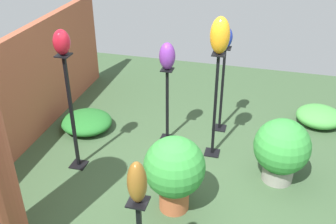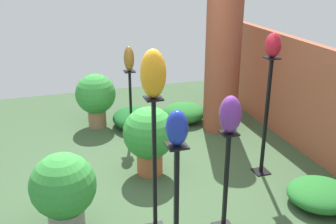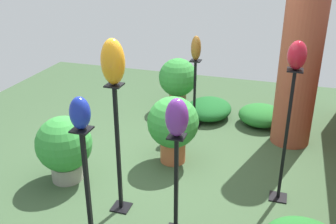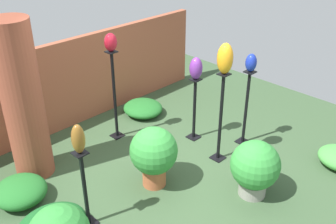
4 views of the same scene
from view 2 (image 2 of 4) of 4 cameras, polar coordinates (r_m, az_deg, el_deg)
ground_plane at (r=5.03m, az=-1.72°, el=-10.37°), size 8.00×8.00×0.00m
brick_wall_back at (r=5.70m, az=21.30°, el=0.87°), size 5.60×0.12×1.58m
brick_pillar at (r=6.26m, az=7.95°, el=7.58°), size 0.56×0.56×2.35m
pedestal_ruby at (r=5.11m, az=13.99°, el=-1.41°), size 0.20×0.20×1.56m
pedestal_bronze at (r=6.07m, az=-5.42°, el=0.55°), size 0.20×0.20×1.09m
pedestal_violet at (r=4.07m, az=8.38°, el=-10.64°), size 0.20×0.20×1.10m
pedestal_amber at (r=3.92m, az=-1.96°, el=-8.80°), size 0.20×0.20×1.46m
pedestal_cobalt at (r=3.43m, az=1.20°, el=-15.36°), size 0.20×0.20×1.30m
art_vase_ruby at (r=4.83m, az=15.02°, el=9.37°), size 0.21×0.19×0.29m
art_vase_bronze at (r=5.84m, az=-5.69°, el=7.72°), size 0.16×0.15×0.37m
art_vase_violet at (r=3.72m, az=9.02°, el=-0.34°), size 0.21×0.21×0.37m
art_vase_amber at (r=3.52m, az=-2.17°, el=5.59°), size 0.22×0.24×0.45m
art_vase_cobalt at (r=3.00m, az=1.32°, el=-2.32°), size 0.18×0.18×0.29m
potted_plant_mid_left at (r=6.57m, az=-10.45°, el=2.31°), size 0.66×0.66×0.91m
potted_plant_walkway_edge at (r=5.03m, az=-2.71°, el=-3.45°), size 0.68×0.68×0.91m
potted_plant_mid_right at (r=4.22m, az=-14.94°, el=-10.64°), size 0.68×0.68×0.84m
foliage_bed_east at (r=4.92m, az=21.23°, el=-11.04°), size 0.72×0.76×0.26m
foliage_bed_west at (r=6.62m, az=-4.82°, el=-0.89°), size 0.88×0.74×0.29m
foliage_bed_rear at (r=6.81m, az=2.34°, el=-0.09°), size 0.71×0.73×0.31m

